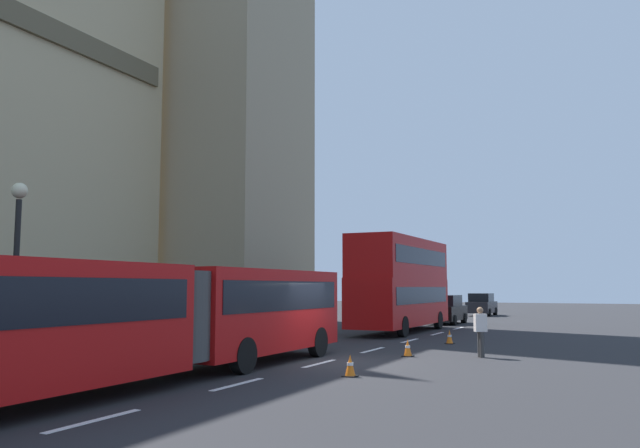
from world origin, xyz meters
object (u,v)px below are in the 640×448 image
Objects in this scene: sedan_lead at (446,310)px; street_lamp at (16,262)px; traffic_cone_west at (350,366)px; double_decker_bus at (401,281)px; pedestrian_near_cones at (481,330)px; articulated_bus at (165,311)px; sedan_trailing at (482,305)px; traffic_cone_middle at (408,348)px; traffic_cone_east at (450,337)px.

street_lamp is at bearing 170.39° from sedan_lead.
double_decker_bus is at bearing 13.64° from traffic_cone_west.
pedestrian_near_cones reaches higher than traffic_cone_west.
articulated_bus reaches higher than sedan_trailing.
street_lamp is (-19.94, 4.50, 0.35)m from double_decker_bus.
double_decker_bus reaches higher than traffic_cone_middle.
articulated_bus is at bearing 163.53° from traffic_cone_east.
traffic_cone_middle is at bearing 109.45° from pedestrian_near_cones.
traffic_cone_middle is 0.11× the size of street_lamp.
traffic_cone_west is 0.11× the size of street_lamp.
sedan_lead and sedan_trailing have the same top height.
traffic_cone_west is at bearing -174.01° from sedan_trailing.
pedestrian_near_cones is at bearing -34.80° from articulated_bus.
sedan_lead is 0.83× the size of street_lamp.
sedan_trailing reaches higher than traffic_cone_east.
double_decker_bus is 17.18× the size of traffic_cone_middle.
traffic_cone_west and traffic_cone_east have the same top height.
traffic_cone_east is at bearing -144.94° from double_decker_bus.
sedan_lead reaches higher than traffic_cone_middle.
articulated_bus reaches higher than traffic_cone_west.
articulated_bus is 4.78m from street_lamp.
street_lamp is at bearing 132.42° from pedestrian_near_cones.
street_lamp is at bearing 173.71° from sedan_trailing.
sedan_lead is at bearing 17.67° from pedestrian_near_cones.
double_decker_bus is at bearing 35.06° from traffic_cone_east.
sedan_trailing is (21.17, -0.02, -1.80)m from double_decker_bus.
double_decker_bus reaches higher than articulated_bus.
sedan_trailing is 0.83× the size of street_lamp.
articulated_bus is 5.04m from traffic_cone_west.
traffic_cone_west is at bearing -178.93° from traffic_cone_middle.
sedan_trailing is 7.59× the size of traffic_cone_west.
traffic_cone_east is 0.34× the size of pedestrian_near_cones.
articulated_bus reaches higher than traffic_cone_middle.
sedan_trailing is (12.86, 0.26, 0.00)m from sedan_lead.
double_decker_bus is 8.51m from sedan_lead.
sedan_trailing is at bearing -6.29° from street_lamp.
articulated_bus is at bearing 145.20° from pedestrian_near_cones.
articulated_bus is 19.08m from double_decker_bus.
traffic_cone_west is at bearing -171.51° from sedan_lead.
sedan_lead is at bearing -0.58° from articulated_bus.
sedan_lead is 19.65m from traffic_cone_middle.
sedan_lead is 7.59× the size of traffic_cone_west.
traffic_cone_east is (-13.97, -3.69, -0.63)m from sedan_lead.
traffic_cone_middle is (-32.17, -3.83, -0.63)m from sedan_trailing.
sedan_lead is at bearing -1.93° from double_decker_bus.
street_lamp is 3.12× the size of pedestrian_near_cones.
double_decker_bus reaches higher than traffic_cone_west.
traffic_cone_middle is 5.35m from traffic_cone_east.
sedan_trailing is (40.23, -0.02, -0.83)m from articulated_bus.
pedestrian_near_cones is (-4.53, -2.21, 0.63)m from traffic_cone_east.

